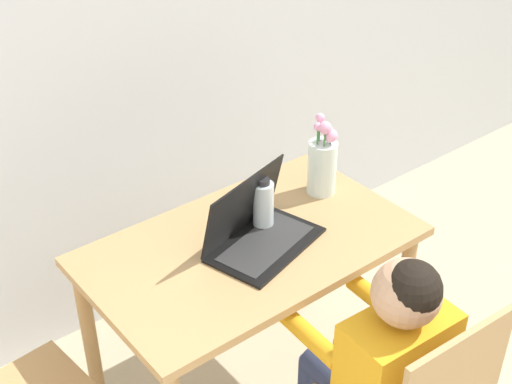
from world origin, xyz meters
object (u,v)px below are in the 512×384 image
flower_vase (323,163)px  water_bottle (263,205)px  laptop (256,228)px  person_seated (383,352)px

flower_vase → water_bottle: 0.30m
laptop → person_seated: bearing=-102.1°
person_seated → flower_vase: flower_vase is taller
person_seated → water_bottle: bearing=-90.9°
person_seated → laptop: (-0.03, 0.53, 0.14)m
person_seated → water_bottle: 0.62m
laptop → water_bottle: size_ratio=2.28×
laptop → water_bottle: laptop is taller
flower_vase → water_bottle: bearing=-172.5°
person_seated → flower_vase: bearing=-115.2°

